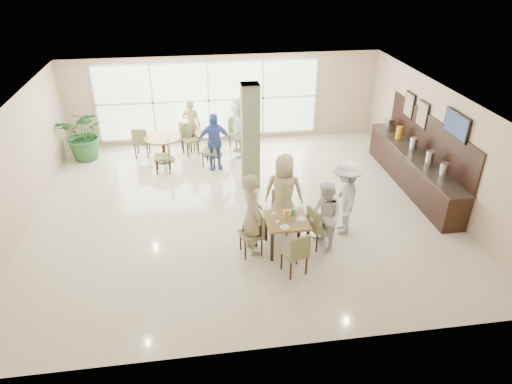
{
  "coord_description": "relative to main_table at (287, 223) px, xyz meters",
  "views": [
    {
      "loc": [
        -1.04,
        -9.72,
        5.86
      ],
      "look_at": [
        0.2,
        -1.2,
        1.1
      ],
      "focal_mm": 32.0,
      "sensor_mm": 36.0,
      "label": 1
    }
  ],
  "objects": [
    {
      "name": "chairs_table_left",
      "position": [
        -2.69,
        4.98,
        -0.17
      ],
      "size": [
        2.01,
        1.68,
        0.95
      ],
      "color": "olive",
      "rests_on": "ground"
    },
    {
      "name": "framed_art_a",
      "position": [
        4.19,
        2.83,
        1.2
      ],
      "size": [
        0.05,
        0.55,
        0.7
      ],
      "color": "black",
      "rests_on": "ground"
    },
    {
      "name": "round_table_right",
      "position": [
        -1.26,
        5.18,
        -0.09
      ],
      "size": [
        1.03,
        1.03,
        0.75
      ],
      "color": "brown",
      "rests_on": "ground"
    },
    {
      "name": "wall_tv",
      "position": [
        4.18,
        1.23,
        1.5
      ],
      "size": [
        0.06,
        1.0,
        0.58
      ],
      "color": "black",
      "rests_on": "ground"
    },
    {
      "name": "column",
      "position": [
        -0.36,
        3.03,
        0.75
      ],
      "size": [
        0.45,
        0.45,
        2.8
      ],
      "primitive_type": "cube",
      "color": "#666B4A",
      "rests_on": "ground"
    },
    {
      "name": "ground",
      "position": [
        -0.76,
        1.83,
        -0.65
      ],
      "size": [
        10.0,
        10.0,
        0.0
      ],
      "primitive_type": "plane",
      "color": "beige",
      "rests_on": "ground"
    },
    {
      "name": "potted_plant",
      "position": [
        -5.02,
        5.46,
        0.15
      ],
      "size": [
        1.67,
        1.67,
        1.6
      ],
      "primitive_type": "imported",
      "rotation": [
        0.0,
        0.0,
        -0.18
      ],
      "color": "#265F2B",
      "rests_on": "ground"
    },
    {
      "name": "teen_far",
      "position": [
        0.11,
        0.88,
        0.26
      ],
      "size": [
        0.99,
        0.71,
        1.81
      ],
      "primitive_type": "imported",
      "rotation": [
        0.0,
        0.0,
        2.86
      ],
      "color": "tan",
      "rests_on": "ground"
    },
    {
      "name": "chairs_table_right",
      "position": [
        -1.24,
        5.24,
        -0.17
      ],
      "size": [
        2.14,
        1.92,
        0.95
      ],
      "color": "olive",
      "rests_on": "ground"
    },
    {
      "name": "teen_standing",
      "position": [
        1.41,
        0.5,
        0.23
      ],
      "size": [
        0.88,
        1.25,
        1.76
      ],
      "primitive_type": "imported",
      "rotation": [
        0.0,
        0.0,
        -1.79
      ],
      "color": "#B4B4B7",
      "rests_on": "ground"
    },
    {
      "name": "adult_b",
      "position": [
        -0.41,
        5.12,
        0.26
      ],
      "size": [
        0.78,
        1.71,
        1.82
      ],
      "primitive_type": "imported",
      "rotation": [
        0.0,
        0.0,
        -1.54
      ],
      "color": "white",
      "rests_on": "ground"
    },
    {
      "name": "room_shell",
      "position": [
        -0.76,
        1.83,
        1.05
      ],
      "size": [
        10.0,
        10.0,
        10.0
      ],
      "color": "white",
      "rests_on": "ground"
    },
    {
      "name": "tabletop_clutter",
      "position": [
        0.01,
        0.01,
        0.16
      ],
      "size": [
        0.7,
        0.77,
        0.21
      ],
      "color": "white",
      "rests_on": "main_table"
    },
    {
      "name": "adult_standing",
      "position": [
        -1.86,
        5.72,
        0.17
      ],
      "size": [
        0.69,
        0.57,
        1.64
      ],
      "primitive_type": "imported",
      "rotation": [
        0.0,
        0.0,
        2.82
      ],
      "color": "tan",
      "rests_on": "ground"
    },
    {
      "name": "window_bank",
      "position": [
        -1.26,
        6.29,
        0.75
      ],
      "size": [
        7.0,
        0.04,
        7.0
      ],
      "color": "silver",
      "rests_on": "ground"
    },
    {
      "name": "chairs_main_table",
      "position": [
        -0.0,
        -0.03,
        -0.17
      ],
      "size": [
        2.05,
        2.07,
        0.95
      ],
      "color": "olive",
      "rests_on": "ground"
    },
    {
      "name": "main_table",
      "position": [
        0.0,
        0.0,
        0.0
      ],
      "size": [
        0.88,
        0.88,
        0.75
      ],
      "color": "brown",
      "rests_on": "ground"
    },
    {
      "name": "round_table_left",
      "position": [
        -2.73,
        5.0,
        -0.07
      ],
      "size": [
        1.1,
        1.1,
        0.75
      ],
      "color": "brown",
      "rests_on": "ground"
    },
    {
      "name": "framed_art_b",
      "position": [
        4.19,
        3.63,
        1.2
      ],
      "size": [
        0.05,
        0.55,
        0.7
      ],
      "color": "black",
      "rests_on": "ground"
    },
    {
      "name": "adult_a",
      "position": [
        -1.25,
        4.24,
        0.18
      ],
      "size": [
        1.02,
        0.64,
        1.66
      ],
      "primitive_type": "imported",
      "rotation": [
        0.0,
        0.0,
        0.09
      ],
      "color": "#3D5AB8",
      "rests_on": "ground"
    },
    {
      "name": "teen_left",
      "position": [
        -0.72,
        0.04,
        0.27
      ],
      "size": [
        0.58,
        0.75,
        1.83
      ],
      "primitive_type": "imported",
      "rotation": [
        0.0,
        0.0,
        1.81
      ],
      "color": "tan",
      "rests_on": "ground"
    },
    {
      "name": "teen_right",
      "position": [
        0.81,
        -0.08,
        0.13
      ],
      "size": [
        0.75,
        0.88,
        1.56
      ],
      "primitive_type": "imported",
      "rotation": [
        0.0,
        0.0,
        -1.34
      ],
      "color": "white",
      "rests_on": "ground"
    },
    {
      "name": "buffet_counter",
      "position": [
        3.94,
        2.34,
        -0.1
      ],
      "size": [
        0.64,
        4.7,
        1.95
      ],
      "color": "black",
      "rests_on": "ground"
    }
  ]
}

